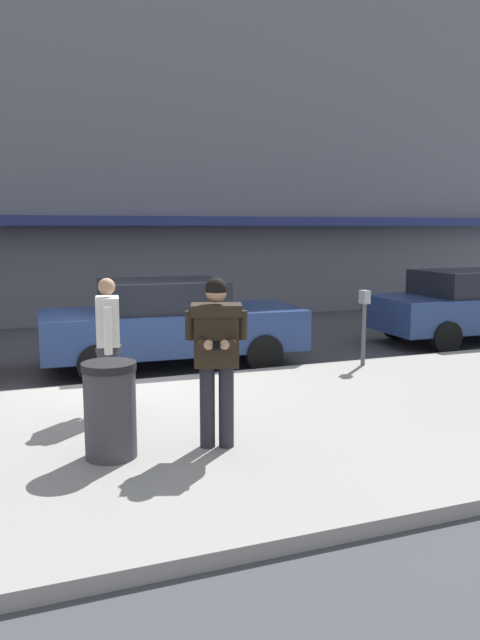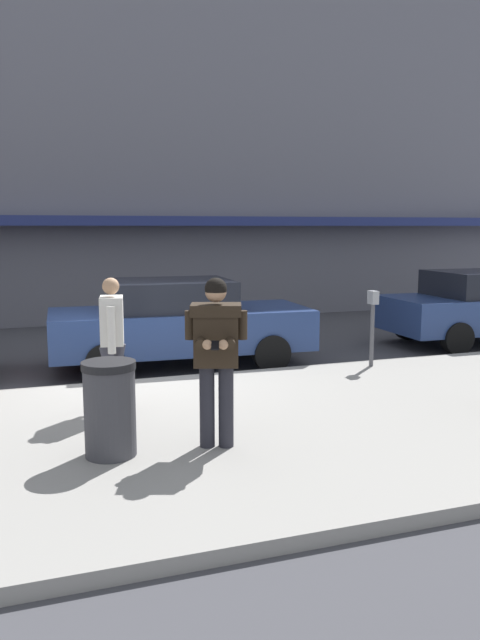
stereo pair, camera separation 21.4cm
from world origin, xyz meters
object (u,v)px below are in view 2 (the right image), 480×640
(parked_sedan_mid, at_px, (179,322))
(parking_meter, at_px, (373,317))
(trash_bin, at_px, (110,408))
(man_texting_on_phone, at_px, (216,344))
(pedestrian_in_light_coat, at_px, (112,336))

(parked_sedan_mid, bearing_deg, parking_meter, -29.87)
(parked_sedan_mid, distance_m, trash_bin, 4.75)
(trash_bin, bearing_deg, parking_meter, 30.28)
(man_texting_on_phone, relative_size, pedestrian_in_light_coat, 1.06)
(pedestrian_in_light_coat, relative_size, parking_meter, 1.34)
(pedestrian_in_light_coat, distance_m, parking_meter, 4.58)
(pedestrian_in_light_coat, distance_m, trash_bin, 1.66)
(parked_sedan_mid, relative_size, man_texting_on_phone, 2.54)
(man_texting_on_phone, bearing_deg, trash_bin, 173.84)
(parked_sedan_mid, xyz_separation_m, pedestrian_in_light_coat, (-1.53, -2.82, 0.32))
(man_texting_on_phone, height_order, parking_meter, man_texting_on_phone)
(parked_sedan_mid, bearing_deg, man_texting_on_phone, -98.70)
(parking_meter, height_order, trash_bin, parking_meter)
(man_texting_on_phone, distance_m, trash_bin, 1.26)
(man_texting_on_phone, distance_m, pedestrian_in_light_coat, 1.90)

